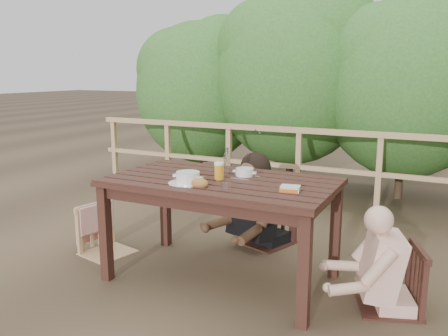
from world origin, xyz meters
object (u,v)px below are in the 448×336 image
at_px(bottle, 227,162).
at_px(butter_tub, 290,190).
at_px(table, 221,230).
at_px(soup_near, 188,178).
at_px(chair_far, 266,197).
at_px(woman, 268,173).
at_px(diner_right, 399,225).
at_px(tumbler, 225,188).
at_px(bread_roll, 200,184).
at_px(beer_glass, 219,172).
at_px(chair_right, 392,250).
at_px(soup_far, 245,173).
at_px(chair_left, 106,210).

distance_m(bottle, butter_tub, 0.72).
distance_m(table, soup_near, 0.53).
distance_m(chair_far, woman, 0.23).
relative_size(diner_right, bottle, 5.23).
bearing_deg(woman, diner_right, 166.98).
height_order(bottle, tumbler, bottle).
bearing_deg(table, bottle, 101.38).
bearing_deg(soup_near, bread_roll, -26.13).
bearing_deg(butter_tub, woman, 109.01).
xyz_separation_m(chair_far, diner_right, (1.27, -0.80, 0.15)).
bearing_deg(woman, beer_glass, 107.63).
xyz_separation_m(chair_right, woman, (-1.24, 0.82, 0.26)).
bearing_deg(beer_glass, butter_tub, -10.59).
relative_size(diner_right, beer_glass, 8.22).
relative_size(chair_far, diner_right, 0.76).
xyz_separation_m(soup_near, bread_roll, (0.14, -0.07, -0.01)).
bearing_deg(diner_right, chair_far, 38.65).
bearing_deg(chair_far, beer_glass, -72.41).
bearing_deg(chair_right, bottle, -112.26).
distance_m(woman, bread_roll, 1.22).
distance_m(soup_near, tumbler, 0.37).
xyz_separation_m(soup_far, bottle, (-0.16, 0.00, 0.08)).
xyz_separation_m(diner_right, beer_glass, (-1.31, -0.13, 0.27)).
distance_m(chair_far, bread_roll, 1.25).
bearing_deg(chair_right, diner_right, 70.83).
xyz_separation_m(chair_far, butter_tub, (0.57, -1.04, 0.37)).
relative_size(soup_far, beer_glass, 1.60).
xyz_separation_m(woman, soup_near, (-0.20, -1.15, 0.17)).
bearing_deg(table, beer_glass, -102.84).
height_order(chair_left, bread_roll, bread_roll).
height_order(chair_right, bottle, bottle).
relative_size(chair_right, soup_near, 2.87).
height_order(soup_near, tumbler, soup_near).
bearing_deg(tumbler, butter_tub, 22.66).
relative_size(soup_far, butter_tub, 1.78).
bearing_deg(butter_tub, table, 157.84).
distance_m(table, chair_left, 1.17).
bearing_deg(bottle, chair_far, 84.86).
xyz_separation_m(table, bread_roll, (-0.03, -0.29, 0.44)).
bearing_deg(woman, soup_far, 116.73).
bearing_deg(chair_left, bottle, -68.56).
height_order(chair_far, bread_roll, chair_far).
bearing_deg(butter_tub, tumbler, -166.76).
relative_size(bread_roll, beer_glass, 0.88).
relative_size(chair_far, beer_glass, 6.24).
bearing_deg(chair_left, woman, -39.65).
bearing_deg(soup_near, beer_glass, 51.24).
bearing_deg(beer_glass, tumbler, -55.80).
distance_m(table, beer_glass, 0.48).
bearing_deg(chair_left, chair_right, -74.87).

